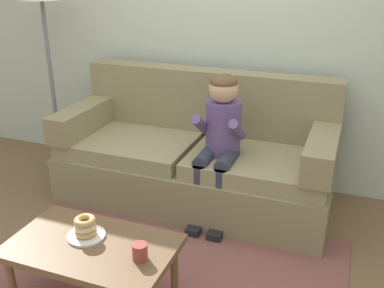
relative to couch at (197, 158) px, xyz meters
The scene contains 13 objects.
ground 0.94m from the couch, 81.90° to the right, with size 10.00×10.00×0.00m, color brown.
wall_back 1.18m from the couch, 77.38° to the left, with size 8.00×0.10×2.80m, color beige.
area_rug 1.17m from the couch, 83.71° to the right, with size 2.25×1.77×0.01m, color brown.
couch is the anchor object (origin of this frame).
coffee_table 1.40m from the couch, 93.66° to the right, with size 0.90×0.54×0.42m.
person_child 0.46m from the couch, 39.98° to the right, with size 0.34×0.58×1.10m.
plate 1.36m from the couch, 96.47° to the right, with size 0.21×0.21×0.01m, color white.
donut 1.36m from the couch, 96.47° to the right, with size 0.12×0.12×0.04m, color tan.
donut_second 1.36m from the couch, 96.47° to the right, with size 0.12×0.12×0.04m, color beige.
donut_third 1.37m from the couch, 96.47° to the right, with size 0.12×0.12×0.04m, color tan.
mug 1.44m from the couch, 81.36° to the right, with size 0.08×0.08×0.09m, color #993D38.
toy_controller 1.14m from the couch, 126.65° to the right, with size 0.23×0.09×0.05m.
floor_lamp 1.86m from the couch, behind, with size 0.40×0.40×1.79m.
Camera 1 is at (1.01, -2.22, 1.83)m, focal length 41.65 mm.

